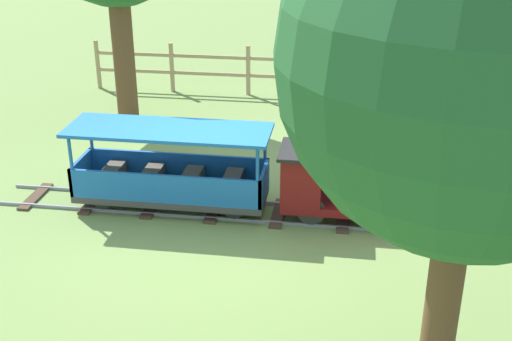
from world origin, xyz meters
name	(u,v)px	position (x,y,z in m)	size (l,w,h in m)	color
ground_plane	(225,211)	(0.00, 0.00, 0.00)	(60.00, 60.00, 0.00)	#75934C
track	(247,211)	(0.00, 0.26, 0.02)	(0.72, 6.05, 0.04)	gray
locomotive	(337,181)	(0.00, 1.29, 0.49)	(0.68, 1.44, 1.07)	maroon
passenger_car	(171,175)	(0.00, -0.64, 0.42)	(0.78, 2.35, 0.97)	#3F3F3F
conductor_person	(314,111)	(-1.02, 0.96, 0.96)	(0.30, 0.30, 1.62)	#282D47
oak_tree_far	(477,61)	(2.72, 2.14, 2.61)	(2.50, 2.50, 3.87)	brown
fence_section	(287,70)	(-4.53, 0.26, 0.48)	(0.08, 7.13, 0.90)	tan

